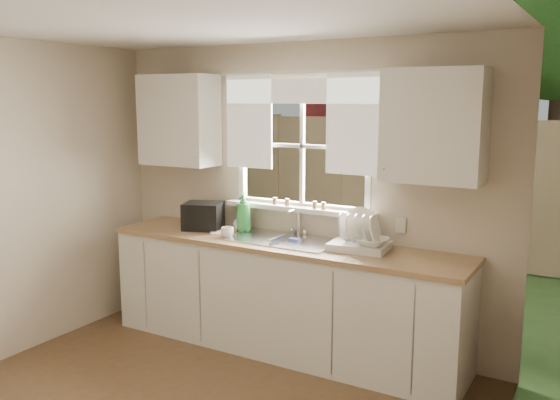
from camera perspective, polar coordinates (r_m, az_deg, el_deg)
The scene contains 20 objects.
room_walls at distance 3.34m, azimuth -15.05°, elevation -4.49°, with size 3.62×4.02×2.50m.
ceiling at distance 3.32m, azimuth -15.21°, elevation 17.41°, with size 3.60×4.00×0.02m, color silver.
window at distance 4.94m, azimuth 2.05°, elevation 3.29°, with size 1.38×0.16×1.06m.
curtains at distance 4.87m, azimuth 1.80°, elevation 8.47°, with size 1.50×0.03×0.81m.
base_cabinets at distance 4.90m, azimuth 0.18°, elevation -9.39°, with size 3.00×0.62×0.87m, color silver.
countertop at distance 4.77m, azimuth 0.18°, elevation -4.21°, with size 3.04×0.65×0.04m, color #9D784E.
upper_cabinet_left at distance 5.42m, azimuth -9.71°, elevation 7.58°, with size 0.70×0.33×0.80m, color silver.
upper_cabinet_right at distance 4.32m, azimuth 14.61°, elevation 6.91°, with size 0.70×0.33×0.80m, color silver.
wall_outlet at distance 4.65m, azimuth 11.54°, elevation -2.39°, with size 0.08×0.01×0.12m, color beige.
sill_jars at distance 4.92m, azimuth 1.90°, elevation -0.33°, with size 0.50×0.04×0.06m.
backyard at distance 10.98m, azimuth 21.79°, elevation 16.46°, with size 20.00×10.00×6.13m.
sink at distance 4.81m, azimuth 0.37°, elevation -4.74°, with size 0.88×0.52×0.40m.
dish_rack at distance 4.53m, azimuth 7.65°, elevation -3.76°, with size 0.45×0.36×0.30m.
bowl at distance 4.44m, azimuth 8.86°, elevation -3.98°, with size 0.23×0.23×0.06m, color white.
soap_bottle_a at distance 5.08m, azimuth -3.53°, elevation -1.16°, with size 0.13×0.13×0.34m, color green.
soap_bottle_b at distance 5.09m, azimuth -3.55°, elevation -2.03°, with size 0.08×0.09×0.19m, color #2D40AC.
soap_bottle_c at distance 5.13m, azimuth -3.91°, elevation -2.18°, with size 0.12×0.12×0.15m, color beige.
saucer at distance 5.06m, azimuth -5.88°, elevation -3.17°, with size 0.16×0.16×0.01m, color white.
cup at distance 4.91m, azimuth -5.09°, elevation -3.10°, with size 0.11×0.11×0.08m, color white.
black_appliance at distance 5.23m, azimuth -7.40°, elevation -1.52°, with size 0.32×0.28×0.23m, color black.
Camera 1 is at (2.32, -2.33, 2.03)m, focal length 38.00 mm.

